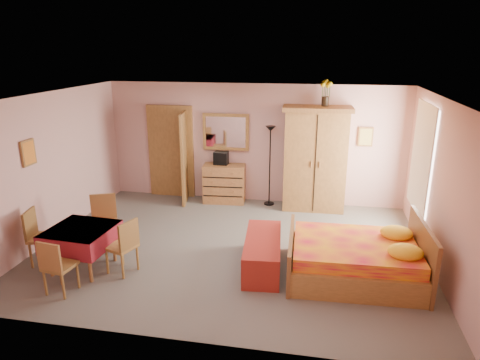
% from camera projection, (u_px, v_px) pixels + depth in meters
% --- Properties ---
extents(floor, '(6.50, 6.50, 0.00)m').
position_uv_depth(floor, '(231.00, 248.00, 7.42)').
color(floor, slate).
rests_on(floor, ground).
extents(ceiling, '(6.50, 6.50, 0.00)m').
position_uv_depth(ceiling, '(230.00, 96.00, 6.64)').
color(ceiling, brown).
rests_on(ceiling, wall_back).
extents(wall_back, '(6.50, 0.10, 2.60)m').
position_uv_depth(wall_back, '(254.00, 144.00, 9.37)').
color(wall_back, '#C99591').
rests_on(wall_back, floor).
extents(wall_front, '(6.50, 0.10, 2.60)m').
position_uv_depth(wall_front, '(184.00, 242.00, 4.68)').
color(wall_front, '#C99591').
rests_on(wall_front, floor).
extents(wall_left, '(0.10, 5.00, 2.60)m').
position_uv_depth(wall_left, '(52.00, 167.00, 7.59)').
color(wall_left, '#C99591').
rests_on(wall_left, floor).
extents(wall_right, '(0.10, 5.00, 2.60)m').
position_uv_depth(wall_right, '(441.00, 188.00, 6.46)').
color(wall_right, '#C99591').
rests_on(wall_right, floor).
extents(doorway, '(1.06, 0.12, 2.15)m').
position_uv_depth(doorway, '(171.00, 152.00, 9.76)').
color(doorway, '#9E6B35').
rests_on(doorway, floor).
extents(window, '(0.08, 1.40, 1.95)m').
position_uv_depth(window, '(422.00, 158.00, 7.55)').
color(window, white).
rests_on(window, wall_right).
extents(picture_left, '(0.04, 0.32, 0.42)m').
position_uv_depth(picture_left, '(28.00, 153.00, 6.91)').
color(picture_left, orange).
rests_on(picture_left, wall_left).
extents(picture_back, '(0.30, 0.04, 0.40)m').
position_uv_depth(picture_back, '(366.00, 137.00, 8.86)').
color(picture_back, '#D8BF59').
rests_on(picture_back, wall_back).
extents(chest_of_drawers, '(0.94, 0.52, 0.85)m').
position_uv_depth(chest_of_drawers, '(224.00, 184.00, 9.50)').
color(chest_of_drawers, '#A26537').
rests_on(chest_of_drawers, floor).
extents(wall_mirror, '(1.02, 0.07, 0.81)m').
position_uv_depth(wall_mirror, '(226.00, 132.00, 9.36)').
color(wall_mirror, white).
rests_on(wall_mirror, wall_back).
extents(stereo, '(0.31, 0.23, 0.28)m').
position_uv_depth(stereo, '(221.00, 158.00, 9.39)').
color(stereo, black).
rests_on(stereo, chest_of_drawers).
extents(floor_lamp, '(0.23, 0.23, 1.75)m').
position_uv_depth(floor_lamp, '(270.00, 166.00, 9.21)').
color(floor_lamp, black).
rests_on(floor_lamp, floor).
extents(wardrobe, '(1.42, 0.78, 2.19)m').
position_uv_depth(wardrobe, '(315.00, 159.00, 8.93)').
color(wardrobe, '#9B6834').
rests_on(wardrobe, floor).
extents(sunflower_vase, '(0.22, 0.22, 0.53)m').
position_uv_depth(sunflower_vase, '(326.00, 93.00, 8.54)').
color(sunflower_vase, yellow).
rests_on(sunflower_vase, wardrobe).
extents(bed, '(2.03, 1.62, 0.92)m').
position_uv_depth(bed, '(355.00, 249.00, 6.38)').
color(bed, red).
rests_on(bed, floor).
extents(bench, '(0.67, 1.52, 0.49)m').
position_uv_depth(bench, '(263.00, 253.00, 6.71)').
color(bench, maroon).
rests_on(bench, floor).
extents(dining_table, '(1.00, 1.00, 0.68)m').
position_uv_depth(dining_table, '(83.00, 248.00, 6.65)').
color(dining_table, maroon).
rests_on(dining_table, floor).
extents(chair_south, '(0.43, 0.43, 0.83)m').
position_uv_depth(chair_south, '(60.00, 265.00, 5.98)').
color(chair_south, olive).
rests_on(chair_south, floor).
extents(chair_north, '(0.55, 0.55, 0.93)m').
position_uv_depth(chair_north, '(104.00, 223.00, 7.26)').
color(chair_north, '#9D6635').
rests_on(chair_north, floor).
extents(chair_west, '(0.49, 0.49, 0.91)m').
position_uv_depth(chair_west, '(44.00, 237.00, 6.78)').
color(chair_west, '#AA7039').
rests_on(chair_west, floor).
extents(chair_east, '(0.50, 0.50, 0.87)m').
position_uv_depth(chair_east, '(121.00, 246.00, 6.52)').
color(chair_east, '#AC7B3A').
rests_on(chair_east, floor).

